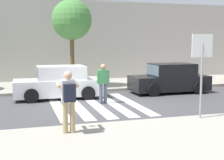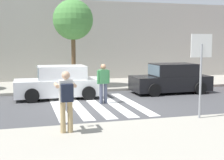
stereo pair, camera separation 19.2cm
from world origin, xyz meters
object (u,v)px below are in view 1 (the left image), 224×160
Objects in this scene: street_tree_center at (72,20)px; photographer_with_backpack at (69,97)px; stop_sign at (202,57)px; pedestrian_crossing at (103,81)px; parked_car_black at (170,79)px; parked_car_white at (59,83)px.

photographer_with_backpack is at bearing -100.11° from street_tree_center.
photographer_with_backpack is 9.53m from street_tree_center.
photographer_with_backpack is at bearing -173.24° from stop_sign.
stop_sign reaches higher than pedestrian_crossing.
pedestrian_crossing reaches higher than parked_car_black.
stop_sign is at bearing -60.05° from pedestrian_crossing.
stop_sign is at bearing -107.67° from parked_car_black.
stop_sign is 0.57× the size of street_tree_center.
street_tree_center reaches higher than pedestrian_crossing.
pedestrian_crossing is at bearing -47.62° from parked_car_white.
parked_car_white and parked_car_black have the same top height.
stop_sign reaches higher than parked_car_white.
parked_car_black is 6.27m from street_tree_center.
photographer_with_backpack is 0.42× the size of parked_car_black.
stop_sign is 7.19m from parked_car_white.
pedestrian_crossing reaches higher than parked_car_white.
stop_sign is at bearing -55.68° from parked_car_white.
stop_sign is 1.61× the size of photographer_with_backpack.
street_tree_center is at bearing 108.80° from stop_sign.
stop_sign reaches higher than photographer_with_backpack.
parked_car_white is (-1.68, 1.84, -0.25)m from pedestrian_crossing.
pedestrian_crossing is at bearing -82.51° from street_tree_center.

